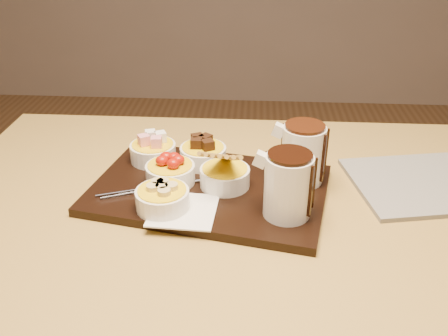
# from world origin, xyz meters

# --- Properties ---
(dining_table) EXTENTS (1.20, 0.80, 0.75)m
(dining_table) POSITION_xyz_m (0.00, 0.00, 0.65)
(dining_table) COLOR #A8873E
(dining_table) RESTS_ON ground
(serving_board) EXTENTS (0.51, 0.38, 0.02)m
(serving_board) POSITION_xyz_m (-0.05, 0.02, 0.76)
(serving_board) COLOR black
(serving_board) RESTS_ON dining_table
(napkin) EXTENTS (0.13, 0.13, 0.00)m
(napkin) POSITION_xyz_m (-0.09, -0.08, 0.77)
(napkin) COLOR white
(napkin) RESTS_ON serving_board
(bowl_marshmallows) EXTENTS (0.10, 0.10, 0.04)m
(bowl_marshmallows) POSITION_xyz_m (-0.18, 0.12, 0.79)
(bowl_marshmallows) COLOR white
(bowl_marshmallows) RESTS_ON serving_board
(bowl_cake) EXTENTS (0.10, 0.10, 0.04)m
(bowl_cake) POSITION_xyz_m (-0.07, 0.11, 0.79)
(bowl_cake) COLOR white
(bowl_cake) RESTS_ON serving_board
(bowl_strawberries) EXTENTS (0.10, 0.10, 0.04)m
(bowl_strawberries) POSITION_xyz_m (-0.13, 0.03, 0.79)
(bowl_strawberries) COLOR white
(bowl_strawberries) RESTS_ON serving_board
(bowl_biscotti) EXTENTS (0.10, 0.10, 0.04)m
(bowl_biscotti) POSITION_xyz_m (-0.02, 0.02, 0.79)
(bowl_biscotti) COLOR white
(bowl_biscotti) RESTS_ON serving_board
(bowl_bananas) EXTENTS (0.10, 0.10, 0.04)m
(bowl_bananas) POSITION_xyz_m (-0.13, -0.07, 0.79)
(bowl_bananas) COLOR white
(bowl_bananas) RESTS_ON serving_board
(pitcher_dark_chocolate) EXTENTS (0.10, 0.10, 0.12)m
(pitcher_dark_chocolate) POSITION_xyz_m (0.10, -0.08, 0.83)
(pitcher_dark_chocolate) COLOR silver
(pitcher_dark_chocolate) RESTS_ON serving_board
(pitcher_milk_chocolate) EXTENTS (0.10, 0.10, 0.12)m
(pitcher_milk_chocolate) POSITION_xyz_m (0.14, 0.05, 0.83)
(pitcher_milk_chocolate) COLOR silver
(pitcher_milk_chocolate) RESTS_ON serving_board
(fondue_skewers) EXTENTS (0.12, 0.25, 0.01)m
(fondue_skewers) POSITION_xyz_m (-0.14, 0.00, 0.77)
(fondue_skewers) COLOR silver
(fondue_skewers) RESTS_ON serving_board
(newspaper) EXTENTS (0.34, 0.29, 0.01)m
(newspaper) POSITION_xyz_m (0.40, 0.08, 0.76)
(newspaper) COLOR beige
(newspaper) RESTS_ON dining_table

